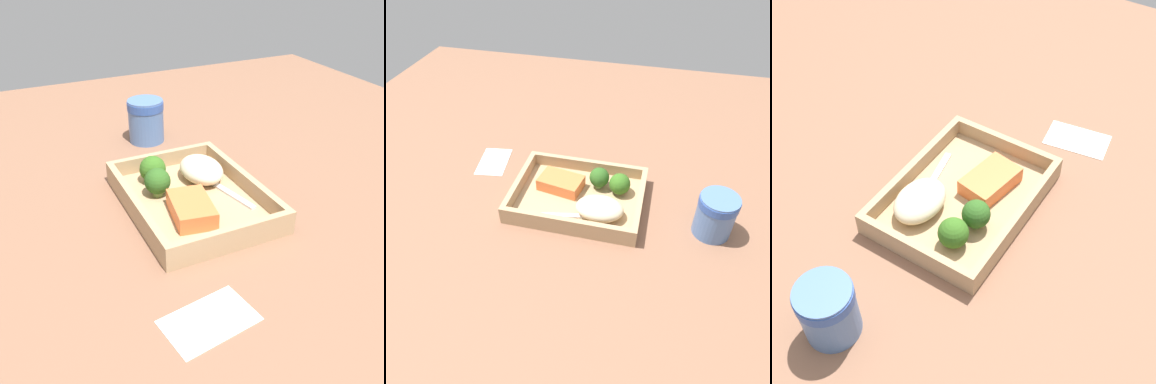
% 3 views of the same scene
% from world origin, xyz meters
% --- Properties ---
extents(ground_plane, '(1.60, 1.60, 0.02)m').
position_xyz_m(ground_plane, '(0.00, 0.00, -0.01)').
color(ground_plane, brown).
extents(takeout_tray, '(0.29, 0.22, 0.01)m').
position_xyz_m(takeout_tray, '(0.00, 0.00, 0.01)').
color(takeout_tray, tan).
rests_on(takeout_tray, ground_plane).
extents(tray_rim, '(0.29, 0.22, 0.03)m').
position_xyz_m(tray_rim, '(0.00, 0.00, 0.03)').
color(tray_rim, tan).
rests_on(tray_rim, takeout_tray).
extents(salmon_fillet, '(0.11, 0.08, 0.03)m').
position_xyz_m(salmon_fillet, '(-0.05, 0.02, 0.03)').
color(salmon_fillet, orange).
rests_on(salmon_fillet, takeout_tray).
extents(mashed_potatoes, '(0.10, 0.07, 0.04)m').
position_xyz_m(mashed_potatoes, '(0.06, -0.05, 0.03)').
color(mashed_potatoes, beige).
rests_on(mashed_potatoes, takeout_tray).
extents(broccoli_floret_1, '(0.05, 0.05, 0.05)m').
position_xyz_m(broccoli_floret_1, '(0.04, 0.05, 0.04)').
color(broccoli_floret_1, '#7AA153').
rests_on(broccoli_floret_1, takeout_tray).
extents(broccoli_floret_2, '(0.05, 0.05, 0.05)m').
position_xyz_m(broccoli_floret_2, '(0.09, 0.04, 0.04)').
color(broccoli_floret_2, '#7F9A53').
rests_on(broccoli_floret_2, takeout_tray).
extents(fork, '(0.16, 0.05, 0.00)m').
position_xyz_m(fork, '(0.02, -0.06, 0.01)').
color(fork, silver).
rests_on(fork, takeout_tray).
extents(paper_cup, '(0.08, 0.08, 0.09)m').
position_xyz_m(paper_cup, '(0.29, -0.03, 0.05)').
color(paper_cup, '#4F72AC').
rests_on(paper_cup, ground_plane).
extents(receipt_slip, '(0.09, 0.12, 0.00)m').
position_xyz_m(receipt_slip, '(-0.25, 0.09, 0.00)').
color(receipt_slip, white).
rests_on(receipt_slip, ground_plane).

